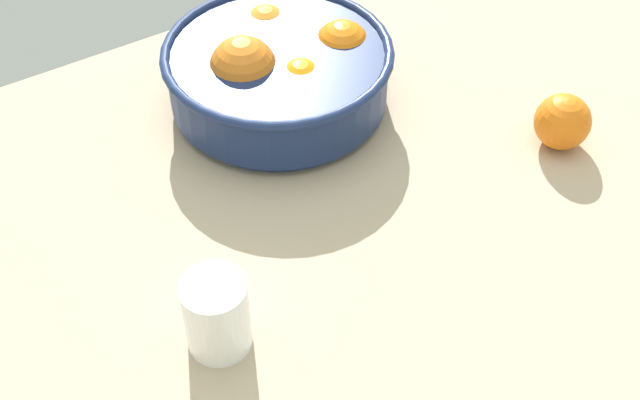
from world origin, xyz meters
The scene contains 4 objects.
ground_plane centered at (0.00, 0.00, -1.50)cm, with size 133.75×91.37×3.00cm, color tan.
fruit_bowl centered at (9.83, 24.42, 4.77)cm, with size 27.49×27.49×10.65cm.
juice_glass centered at (-12.69, -3.01, 3.57)cm, with size 6.18×6.18×8.33cm.
loose_orange_2 centered at (33.72, 0.84, 3.28)cm, with size 6.56×6.56×6.56cm, color orange.
Camera 1 is at (-28.68, -46.58, 67.02)cm, focal length 47.25 mm.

